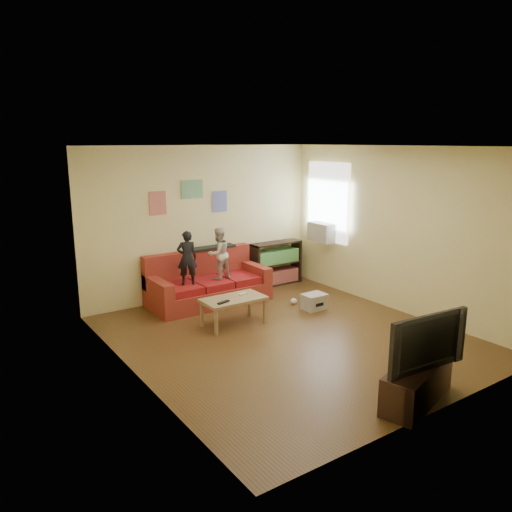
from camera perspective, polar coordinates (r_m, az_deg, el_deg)
room_shell at (r=6.94m, az=3.72°, el=1.18°), size 4.52×5.02×2.72m
sofa at (r=8.79m, az=-5.63°, el=-3.32°), size 2.08×0.95×0.91m
child_a at (r=8.29m, az=-7.89°, el=-0.21°), size 0.39×0.32×0.91m
child_b at (r=8.57m, az=-4.30°, el=0.27°), size 0.48×0.40×0.90m
coffee_table at (r=7.65m, az=-2.58°, el=-5.25°), size 0.96×0.53×0.43m
remote at (r=7.41m, az=-3.75°, el=-5.29°), size 0.22×0.11×0.02m
game_controller at (r=7.77m, az=-1.52°, el=-4.36°), size 0.15×0.06×0.03m
bookshelf at (r=9.82m, az=2.29°, el=-1.08°), size 1.06×0.32×0.85m
window at (r=9.55m, az=8.20°, el=6.10°), size 0.04×1.08×1.48m
ac_unit at (r=9.56m, az=7.56°, el=2.73°), size 0.28×0.55×0.35m
artwork_left at (r=8.57m, az=-11.17°, el=5.95°), size 0.30×0.01×0.40m
artwork_center at (r=8.83m, az=-7.32°, el=7.59°), size 0.42×0.01×0.32m
artwork_right at (r=9.11m, az=-4.18°, el=6.25°), size 0.30×0.01×0.38m
file_box at (r=8.47m, az=6.66°, el=-5.19°), size 0.39×0.29×0.27m
tv_stand at (r=5.83m, az=17.93°, el=-13.73°), size 1.18×0.68×0.42m
television at (r=5.62m, az=18.30°, el=-9.00°), size 1.07×0.23×0.61m
tissue at (r=8.70m, az=4.31°, el=-5.19°), size 0.11×0.11×0.11m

